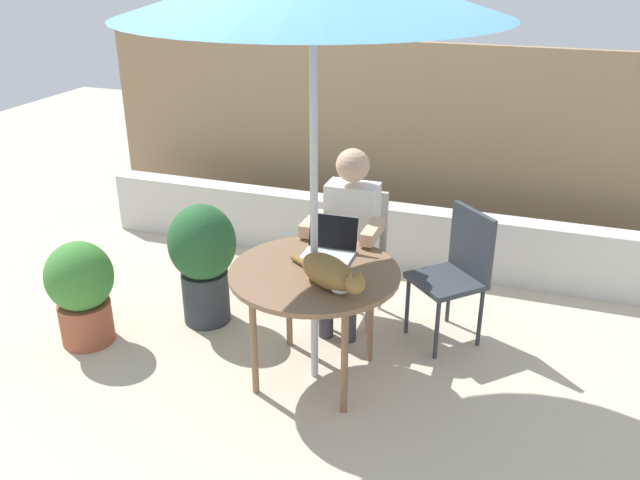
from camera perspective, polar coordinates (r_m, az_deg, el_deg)
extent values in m
plane|color=beige|center=(4.20, -0.46, -11.44)|extent=(14.00, 14.00, 0.00)
cube|color=#937756|center=(5.80, 7.04, 8.07)|extent=(5.47, 0.08, 1.71)
cube|color=beige|center=(5.48, 5.41, 0.49)|extent=(4.92, 0.20, 0.51)
cylinder|color=brown|center=(3.83, -0.49, -2.83)|extent=(0.99, 0.99, 0.03)
cylinder|color=brown|center=(4.16, 4.34, -6.20)|extent=(0.04, 0.04, 0.69)
cylinder|color=brown|center=(4.31, -2.67, -5.01)|extent=(0.04, 0.04, 0.69)
cylinder|color=brown|center=(3.89, -5.66, -8.68)|extent=(0.04, 0.04, 0.69)
cylinder|color=brown|center=(3.72, 2.10, -10.21)|extent=(0.04, 0.04, 0.69)
cylinder|color=#B7B7BC|center=(3.66, -0.51, 2.95)|extent=(0.04, 0.04, 2.24)
cube|color=#B2A899|center=(4.59, 2.68, -1.79)|extent=(0.40, 0.40, 0.04)
cube|color=#B2A899|center=(4.65, 3.37, 1.77)|extent=(0.40, 0.04, 0.44)
cylinder|color=#B2A899|center=(4.80, 5.15, -3.68)|extent=(0.03, 0.03, 0.42)
cylinder|color=#B2A899|center=(4.89, 1.29, -3.08)|extent=(0.03, 0.03, 0.42)
cylinder|color=#B2A899|center=(4.60, -0.03, -4.91)|extent=(0.03, 0.03, 0.42)
cylinder|color=#B2A899|center=(4.52, 4.07, -5.59)|extent=(0.03, 0.03, 0.42)
cube|color=#33383F|center=(4.40, 10.68, -3.44)|extent=(0.57, 0.57, 0.04)
cube|color=#33383F|center=(4.40, 12.81, -0.19)|extent=(0.31, 0.31, 0.44)
cylinder|color=#33383F|center=(4.49, 13.50, -6.44)|extent=(0.03, 0.03, 0.42)
cylinder|color=#33383F|center=(4.72, 10.94, -4.61)|extent=(0.03, 0.03, 0.42)
cylinder|color=#33383F|center=(4.54, 7.46, -5.56)|extent=(0.03, 0.03, 0.42)
cylinder|color=#33383F|center=(4.30, 9.94, -7.55)|extent=(0.03, 0.03, 0.42)
cube|color=white|center=(4.48, 2.75, 1.53)|extent=(0.34, 0.20, 0.54)
sphere|color=#DBAD89|center=(4.33, 2.81, 6.38)|extent=(0.22, 0.22, 0.22)
cube|color=#383842|center=(4.46, 1.15, -1.65)|extent=(0.12, 0.30, 0.12)
cylinder|color=#383842|center=(4.46, 0.52, -5.66)|extent=(0.10, 0.10, 0.46)
cube|color=#383842|center=(4.41, 3.13, -1.95)|extent=(0.12, 0.30, 0.12)
cylinder|color=#383842|center=(4.42, 2.50, -5.99)|extent=(0.10, 0.10, 0.46)
cube|color=#DBAD89|center=(4.32, -0.62, 1.42)|extent=(0.08, 0.32, 0.08)
cube|color=#DBAD89|center=(4.21, 4.51, 0.73)|extent=(0.08, 0.32, 0.08)
cube|color=silver|center=(4.00, 0.70, -1.28)|extent=(0.31, 0.23, 0.02)
cube|color=black|center=(4.04, 1.14, 0.70)|extent=(0.30, 0.07, 0.20)
cube|color=silver|center=(4.05, 1.18, 0.75)|extent=(0.30, 0.06, 0.20)
ellipsoid|color=olive|center=(3.63, 0.67, -2.71)|extent=(0.44, 0.38, 0.17)
sphere|color=olive|center=(3.46, 3.00, -3.76)|extent=(0.11, 0.11, 0.11)
ellipsoid|color=white|center=(3.57, 1.76, -3.89)|extent=(0.17, 0.17, 0.09)
cylinder|color=olive|center=(3.87, -1.54, -1.89)|extent=(0.17, 0.13, 0.04)
cone|color=olive|center=(3.42, 2.64, -3.16)|extent=(0.04, 0.04, 0.03)
cone|color=olive|center=(3.46, 3.40, -2.88)|extent=(0.04, 0.04, 0.03)
cylinder|color=#9E5138|center=(4.71, -19.28, -6.60)|extent=(0.34, 0.34, 0.28)
ellipsoid|color=#3D7F33|center=(4.56, -19.85, -2.93)|extent=(0.43, 0.43, 0.46)
cylinder|color=#33383D|center=(4.73, -9.68, -4.75)|extent=(0.32, 0.32, 0.37)
ellipsoid|color=#26592D|center=(4.55, -10.04, -0.21)|extent=(0.46, 0.46, 0.53)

